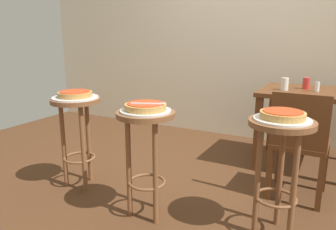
{
  "coord_description": "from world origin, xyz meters",
  "views": [
    {
      "loc": [
        0.97,
        -2.31,
        1.25
      ],
      "look_at": [
        -0.11,
        -0.28,
        0.68
      ],
      "focal_mm": 34.95,
      "sensor_mm": 36.0,
      "label": 1
    }
  ],
  "objects_px": {
    "serving_plate_leftside": "(282,119)",
    "cup_near_edge": "(285,84)",
    "pizza_foreground": "(146,106)",
    "cup_far_edge": "(306,83)",
    "stool_leftside": "(279,152)",
    "dining_table": "(314,103)",
    "condiment_shaker": "(317,87)",
    "pizza_leftside": "(283,115)",
    "pizza_middle": "(75,94)",
    "stool_middle": "(77,122)",
    "stool_foreground": "(146,140)",
    "serving_plate_foreground": "(146,111)",
    "wooden_chair": "(299,142)",
    "serving_plate_middle": "(75,97)",
    "pizza_server_knife": "(148,104)"
  },
  "relations": [
    {
      "from": "serving_plate_leftside",
      "to": "cup_near_edge",
      "type": "relative_size",
      "value": 2.91
    },
    {
      "from": "pizza_foreground",
      "to": "cup_far_edge",
      "type": "distance_m",
      "value": 1.77
    },
    {
      "from": "stool_leftside",
      "to": "serving_plate_leftside",
      "type": "bearing_deg",
      "value": 0.0
    },
    {
      "from": "dining_table",
      "to": "condiment_shaker",
      "type": "xyz_separation_m",
      "value": [
        0.02,
        -0.03,
        0.16
      ]
    },
    {
      "from": "pizza_leftside",
      "to": "pizza_middle",
      "type": "bearing_deg",
      "value": -178.05
    },
    {
      "from": "pizza_foreground",
      "to": "stool_leftside",
      "type": "bearing_deg",
      "value": 12.62
    },
    {
      "from": "dining_table",
      "to": "cup_far_edge",
      "type": "xyz_separation_m",
      "value": [
        -0.09,
        0.07,
        0.17
      ]
    },
    {
      "from": "pizza_leftside",
      "to": "cup_far_edge",
      "type": "distance_m",
      "value": 1.37
    },
    {
      "from": "serving_plate_leftside",
      "to": "stool_middle",
      "type": "bearing_deg",
      "value": -178.05
    },
    {
      "from": "stool_foreground",
      "to": "serving_plate_leftside",
      "type": "height_order",
      "value": "serving_plate_leftside"
    },
    {
      "from": "cup_near_edge",
      "to": "cup_far_edge",
      "type": "distance_m",
      "value": 0.24
    },
    {
      "from": "pizza_leftside",
      "to": "serving_plate_foreground",
      "type": "bearing_deg",
      "value": -167.38
    },
    {
      "from": "pizza_leftside",
      "to": "wooden_chair",
      "type": "xyz_separation_m",
      "value": [
        0.06,
        0.56,
        -0.32
      ]
    },
    {
      "from": "serving_plate_leftside",
      "to": "wooden_chair",
      "type": "bearing_deg",
      "value": 84.2
    },
    {
      "from": "stool_leftside",
      "to": "cup_far_edge",
      "type": "xyz_separation_m",
      "value": [
        -0.0,
        1.37,
        0.24
      ]
    },
    {
      "from": "pizza_foreground",
      "to": "stool_leftside",
      "type": "height_order",
      "value": "pizza_foreground"
    },
    {
      "from": "stool_leftside",
      "to": "pizza_leftside",
      "type": "bearing_deg",
      "value": 0.0
    },
    {
      "from": "pizza_middle",
      "to": "stool_leftside",
      "type": "bearing_deg",
      "value": 1.95
    },
    {
      "from": "serving_plate_leftside",
      "to": "serving_plate_middle",
      "type": "bearing_deg",
      "value": -178.05
    },
    {
      "from": "stool_foreground",
      "to": "serving_plate_middle",
      "type": "xyz_separation_m",
      "value": [
        -0.74,
        0.13,
        0.2
      ]
    },
    {
      "from": "stool_leftside",
      "to": "pizza_leftside",
      "type": "height_order",
      "value": "pizza_leftside"
    },
    {
      "from": "stool_foreground",
      "to": "cup_far_edge",
      "type": "relative_size",
      "value": 7.02
    },
    {
      "from": "dining_table",
      "to": "wooden_chair",
      "type": "distance_m",
      "value": 0.76
    },
    {
      "from": "dining_table",
      "to": "stool_leftside",
      "type": "bearing_deg",
      "value": -93.6
    },
    {
      "from": "serving_plate_foreground",
      "to": "pizza_middle",
      "type": "bearing_deg",
      "value": 169.81
    },
    {
      "from": "serving_plate_middle",
      "to": "cup_far_edge",
      "type": "bearing_deg",
      "value": 42.25
    },
    {
      "from": "serving_plate_foreground",
      "to": "serving_plate_leftside",
      "type": "relative_size",
      "value": 1.01
    },
    {
      "from": "pizza_middle",
      "to": "cup_far_edge",
      "type": "relative_size",
      "value": 2.49
    },
    {
      "from": "stool_foreground",
      "to": "condiment_shaker",
      "type": "height_order",
      "value": "condiment_shaker"
    },
    {
      "from": "condiment_shaker",
      "to": "serving_plate_leftside",
      "type": "bearing_deg",
      "value": -94.42
    },
    {
      "from": "stool_foreground",
      "to": "pizza_foreground",
      "type": "distance_m",
      "value": 0.23
    },
    {
      "from": "pizza_server_knife",
      "to": "wooden_chair",
      "type": "bearing_deg",
      "value": 18.09
    },
    {
      "from": "serving_plate_middle",
      "to": "serving_plate_leftside",
      "type": "height_order",
      "value": "same"
    },
    {
      "from": "serving_plate_foreground",
      "to": "cup_far_edge",
      "type": "bearing_deg",
      "value": 61.99
    },
    {
      "from": "pizza_middle",
      "to": "pizza_leftside",
      "type": "height_order",
      "value": "same"
    },
    {
      "from": "serving_plate_middle",
      "to": "pizza_server_knife",
      "type": "height_order",
      "value": "pizza_server_knife"
    },
    {
      "from": "cup_near_edge",
      "to": "cup_far_edge",
      "type": "relative_size",
      "value": 1.07
    },
    {
      "from": "stool_middle",
      "to": "stool_leftside",
      "type": "distance_m",
      "value": 1.58
    },
    {
      "from": "wooden_chair",
      "to": "cup_far_edge",
      "type": "bearing_deg",
      "value": 94.34
    },
    {
      "from": "pizza_middle",
      "to": "pizza_server_knife",
      "type": "height_order",
      "value": "pizza_server_knife"
    },
    {
      "from": "stool_middle",
      "to": "stool_leftside",
      "type": "xyz_separation_m",
      "value": [
        1.57,
        0.05,
        0.0
      ]
    },
    {
      "from": "condiment_shaker",
      "to": "pizza_middle",
      "type": "bearing_deg",
      "value": -141.62
    },
    {
      "from": "condiment_shaker",
      "to": "cup_far_edge",
      "type": "bearing_deg",
      "value": 135.63
    },
    {
      "from": "serving_plate_middle",
      "to": "serving_plate_leftside",
      "type": "bearing_deg",
      "value": 1.95
    },
    {
      "from": "stool_middle",
      "to": "serving_plate_middle",
      "type": "bearing_deg",
      "value": 0.0
    },
    {
      "from": "pizza_middle",
      "to": "condiment_shaker",
      "type": "bearing_deg",
      "value": 38.38
    },
    {
      "from": "cup_far_edge",
      "to": "pizza_foreground",
      "type": "bearing_deg",
      "value": -118.01
    },
    {
      "from": "serving_plate_leftside",
      "to": "dining_table",
      "type": "xyz_separation_m",
      "value": [
        0.08,
        1.31,
        -0.13
      ]
    },
    {
      "from": "serving_plate_foreground",
      "to": "condiment_shaker",
      "type": "distance_m",
      "value": 1.73
    },
    {
      "from": "stool_foreground",
      "to": "pizza_middle",
      "type": "xyz_separation_m",
      "value": [
        -0.74,
        0.13,
        0.23
      ]
    }
  ]
}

